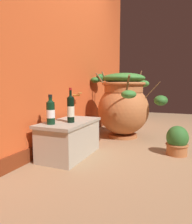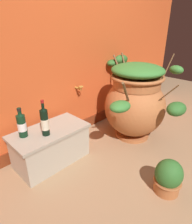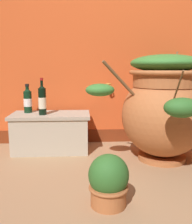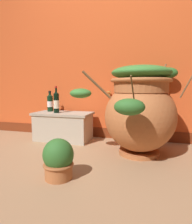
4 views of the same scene
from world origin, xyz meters
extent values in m
plane|color=#9E7A56|center=(0.00, 0.00, 0.00)|extent=(7.00, 7.00, 0.00)
cube|color=#D15123|center=(0.00, 1.20, 1.30)|extent=(4.40, 0.20, 2.60)
cube|color=maroon|center=(0.00, 1.10, 0.07)|extent=(4.40, 0.02, 0.14)
cylinder|color=#B28433|center=(0.02, 1.05, 0.60)|extent=(0.02, 0.10, 0.02)
torus|color=#B28433|center=(0.02, 1.00, 0.63)|extent=(0.06, 0.06, 0.01)
cylinder|color=#B26638|center=(0.45, 0.53, 0.02)|extent=(0.41, 0.41, 0.04)
ellipsoid|color=#B26638|center=(0.45, 0.53, 0.39)|extent=(0.71, 0.71, 0.70)
cylinder|color=#B26638|center=(0.45, 0.53, 0.70)|extent=(0.53, 0.53, 0.12)
torus|color=#B26638|center=(0.45, 0.53, 0.76)|extent=(0.60, 0.60, 0.04)
cylinder|color=brown|center=(0.66, 0.88, 0.82)|extent=(0.10, 0.17, 0.26)
ellipsoid|color=#2D6628|center=(0.72, 0.98, 0.85)|extent=(0.23, 0.13, 0.13)
cylinder|color=brown|center=(0.58, 0.92, 0.81)|extent=(0.08, 0.21, 0.25)
ellipsoid|color=#2D6628|center=(0.62, 1.03, 0.82)|extent=(0.18, 0.14, 0.09)
cylinder|color=brown|center=(0.89, 0.41, 0.78)|extent=(0.18, 0.06, 0.38)
ellipsoid|color=#387A33|center=(1.06, 0.36, 0.76)|extent=(0.12, 0.18, 0.11)
cylinder|color=brown|center=(0.04, 0.38, 0.71)|extent=(0.27, 0.13, 0.28)
ellipsoid|color=#387A33|center=(-0.11, 0.32, 0.63)|extent=(0.22, 0.17, 0.09)
cylinder|color=brown|center=(0.41, 0.14, 0.67)|extent=(0.03, 0.20, 0.23)
ellipsoid|color=#2D6628|center=(0.40, 0.02, 0.54)|extent=(0.24, 0.17, 0.13)
ellipsoid|color=#387A33|center=(0.45, 0.53, 0.83)|extent=(0.59, 0.59, 0.14)
cube|color=#B2A893|center=(-0.55, 0.83, 0.18)|extent=(0.70, 0.37, 0.36)
cube|color=#A09785|center=(-0.55, 0.83, 0.35)|extent=(0.74, 0.40, 0.03)
cylinder|color=black|center=(-0.77, 0.90, 0.47)|extent=(0.08, 0.08, 0.21)
cone|color=black|center=(-0.77, 0.90, 0.58)|extent=(0.08, 0.08, 0.04)
cylinder|color=black|center=(-0.77, 0.90, 0.61)|extent=(0.03, 0.03, 0.07)
cylinder|color=black|center=(-0.77, 0.90, 0.63)|extent=(0.04, 0.04, 0.02)
cylinder|color=silver|center=(-0.77, 0.90, 0.46)|extent=(0.08, 0.08, 0.08)
cylinder|color=black|center=(-0.61, 0.78, 0.49)|extent=(0.07, 0.07, 0.25)
cone|color=black|center=(-0.61, 0.78, 0.62)|extent=(0.07, 0.07, 0.04)
cylinder|color=black|center=(-0.61, 0.78, 0.66)|extent=(0.02, 0.02, 0.09)
cylinder|color=maroon|center=(-0.61, 0.78, 0.69)|extent=(0.03, 0.03, 0.02)
cylinder|color=beige|center=(-0.61, 0.78, 0.47)|extent=(0.07, 0.07, 0.10)
cylinder|color=#B26638|center=(-0.10, -0.20, 0.06)|extent=(0.21, 0.21, 0.12)
torus|color=#A45D33|center=(-0.10, -0.20, 0.11)|extent=(0.23, 0.23, 0.02)
ellipsoid|color=#2D6628|center=(-0.10, -0.20, 0.19)|extent=(0.23, 0.22, 0.24)
camera|label=1|loc=(-2.36, -0.21, 0.71)|focal=32.83mm
camera|label=2|loc=(-1.40, -0.64, 1.31)|focal=31.34mm
camera|label=3|loc=(-0.25, -1.55, 0.79)|focal=40.49mm
camera|label=4|loc=(0.57, -1.49, 0.69)|focal=31.67mm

